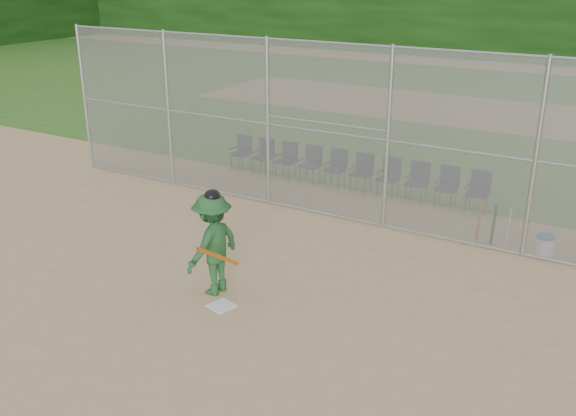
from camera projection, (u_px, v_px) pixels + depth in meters
The scene contains 18 objects.
ground at pixel (213, 315), 10.76m from camera, with size 100.00×100.00×0.00m, color tan.
grass_strip at pixel (485, 113), 25.29m from camera, with size 100.00×100.00×0.00m, color #33631D.
dirt_patch_far at pixel (485, 113), 25.29m from camera, with size 24.00×24.00×0.00m, color tan.
backstop_fence at pixel (345, 132), 14.06m from camera, with size 16.09×0.09×4.00m.
home_plate at pixel (222, 306), 11.03m from camera, with size 0.40×0.40×0.02m, color silver.
batter_at_plate at pixel (213, 243), 11.20m from camera, with size 1.00×1.37×1.95m.
water_cooler at pixel (545, 246), 12.83m from camera, with size 0.36×0.36×0.45m.
spare_bats at pixel (494, 224), 13.39m from camera, with size 0.66×0.26×0.85m.
chair_0 at pixel (241, 153), 18.21m from camera, with size 0.54×0.52×0.96m, color black, non-canonical shape.
chair_1 at pixel (263, 157), 17.86m from camera, with size 0.54×0.52×0.96m, color black, non-canonical shape.
chair_2 at pixel (286, 160), 17.51m from camera, with size 0.54×0.52×0.96m, color black, non-canonical shape.
chair_3 at pixel (310, 165), 17.16m from camera, with size 0.54×0.52×0.96m, color black, non-canonical shape.
chair_4 at pixel (335, 169), 16.82m from camera, with size 0.54×0.52×0.96m, color black, non-canonical shape.
chair_5 at pixel (361, 173), 16.47m from camera, with size 0.54×0.52×0.96m, color black, non-canonical shape.
chair_6 at pixel (388, 178), 16.12m from camera, with size 0.54×0.52×0.96m, color black, non-canonical shape.
chair_7 at pixel (417, 182), 15.77m from camera, with size 0.54×0.52×0.96m, color black, non-canonical shape.
chair_8 at pixel (446, 187), 15.42m from camera, with size 0.54×0.52×0.96m, color black, non-canonical shape.
chair_9 at pixel (477, 193), 15.07m from camera, with size 0.54×0.52×0.96m, color black, non-canonical shape.
Camera 1 is at (5.80, -7.50, 5.53)m, focal length 40.00 mm.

